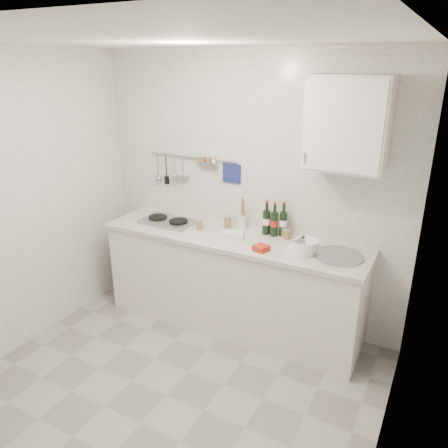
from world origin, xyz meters
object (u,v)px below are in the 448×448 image
Objects in this scene: wall_cabinet at (348,124)px; wine_bottles at (275,219)px; plate_stack_sink at (304,246)px; plate_stack_hob at (162,221)px; utensil_crock at (242,221)px.

wine_bottles is at bearing 173.07° from wall_cabinet.
wall_cabinet is 2.59× the size of plate_stack_sink.
plate_stack_hob is 0.96× the size of utensil_crock.
wall_cabinet is 1.05m from wine_bottles.
plate_stack_hob is at bearing 178.47° from plate_stack_sink.
utensil_crock is at bearing 174.20° from wall_cabinet.
plate_stack_sink is 0.87× the size of wine_bottles.
plate_stack_hob is 1.12m from wine_bottles.
wall_cabinet reaches higher than plate_stack_sink.
utensil_crock is (-0.33, 0.02, -0.08)m from wine_bottles.
utensil_crock is (0.76, 0.22, 0.06)m from plate_stack_hob.
wall_cabinet is 2.36× the size of plate_stack_hob.
wall_cabinet is 1.96m from plate_stack_hob.
plate_stack_sink reaches higher than plate_stack_hob.
plate_stack_sink is at bearing -20.92° from utensil_crock.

